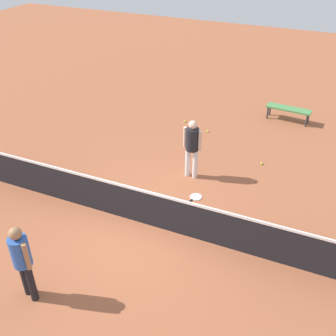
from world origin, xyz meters
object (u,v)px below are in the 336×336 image
at_px(tennis_ball_by_net, 208,131).
at_px(tennis_ball_stray_left, 262,163).
at_px(player_far_side, 22,258).
at_px(tennis_ball_baseline, 191,140).
at_px(tennis_ball_near_player, 48,182).
at_px(courtside_bench, 289,110).
at_px(player_near_side, 192,144).
at_px(tennis_ball_midcourt, 185,121).
at_px(tennis_racket_near_player, 195,197).

distance_m(tennis_ball_by_net, tennis_ball_stray_left, 2.43).
distance_m(player_far_side, tennis_ball_baseline, 7.04).
height_order(tennis_ball_near_player, courtside_bench, courtside_bench).
relative_size(player_near_side, tennis_ball_near_player, 25.76).
bearing_deg(tennis_ball_near_player, tennis_ball_midcourt, -112.73).
height_order(tennis_ball_baseline, courtside_bench, courtside_bench).
bearing_deg(courtside_bench, tennis_ball_midcourt, 25.48).
relative_size(tennis_racket_near_player, tennis_ball_midcourt, 9.20).
bearing_deg(tennis_ball_by_net, player_far_side, 83.09).
bearing_deg(player_near_side, tennis_ball_near_player, 28.39).
height_order(tennis_racket_near_player, courtside_bench, courtside_bench).
xyz_separation_m(player_far_side, tennis_ball_baseline, (-0.64, -6.94, -0.98)).
relative_size(tennis_ball_near_player, tennis_ball_by_net, 1.00).
relative_size(player_near_side, player_far_side, 1.00).
distance_m(player_near_side, tennis_ball_near_player, 4.03).
xyz_separation_m(tennis_ball_midcourt, tennis_ball_baseline, (-0.68, 1.14, 0.00)).
height_order(tennis_racket_near_player, tennis_ball_by_net, tennis_ball_by_net).
distance_m(tennis_ball_midcourt, tennis_ball_baseline, 1.33).
height_order(tennis_racket_near_player, tennis_ball_stray_left, tennis_ball_stray_left).
distance_m(tennis_ball_midcourt, tennis_ball_stray_left, 3.47).
xyz_separation_m(tennis_ball_near_player, tennis_ball_baseline, (-2.73, -3.76, 0.00)).
bearing_deg(player_far_side, tennis_ball_stray_left, -115.10).
bearing_deg(courtside_bench, player_far_side, 71.61).
xyz_separation_m(tennis_racket_near_player, tennis_ball_near_player, (3.89, 0.97, 0.02)).
bearing_deg(tennis_ball_midcourt, tennis_ball_by_net, 158.09).
bearing_deg(tennis_ball_by_net, tennis_ball_midcourt, -21.91).
height_order(player_far_side, tennis_ball_stray_left, player_far_side).
bearing_deg(player_near_side, player_far_side, 75.02).
bearing_deg(tennis_ball_near_player, tennis_ball_stray_left, -147.52).
xyz_separation_m(player_far_side, courtside_bench, (-3.20, -9.62, -0.59)).
relative_size(tennis_racket_near_player, tennis_ball_stray_left, 9.20).
relative_size(player_near_side, courtside_bench, 1.11).
xyz_separation_m(player_near_side, player_far_side, (1.35, 5.04, 0.00)).
distance_m(player_near_side, tennis_ball_stray_left, 2.38).
bearing_deg(tennis_ball_by_net, tennis_ball_near_player, 56.21).
bearing_deg(courtside_bench, tennis_racket_near_player, 75.63).
relative_size(player_near_side, tennis_racket_near_player, 2.80).
relative_size(player_near_side, tennis_ball_stray_left, 25.76).
distance_m(player_far_side, courtside_bench, 10.16).
distance_m(player_near_side, courtside_bench, 4.98).
relative_size(tennis_ball_by_net, tennis_ball_baseline, 1.00).
bearing_deg(tennis_ball_stray_left, player_near_side, 39.88).
xyz_separation_m(player_far_side, tennis_ball_stray_left, (-3.01, -6.42, -0.98)).
distance_m(player_far_side, tennis_ball_midcourt, 8.14).
bearing_deg(tennis_racket_near_player, tennis_ball_baseline, -67.50).
bearing_deg(tennis_ball_midcourt, tennis_ball_baseline, 120.68).
bearing_deg(courtside_bench, tennis_ball_baseline, 46.35).
bearing_deg(player_near_side, tennis_ball_by_net, -81.12).
bearing_deg(player_far_side, tennis_ball_near_player, -56.67).
distance_m(player_near_side, tennis_ball_by_net, 2.86).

